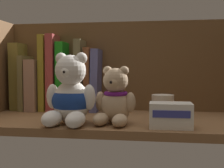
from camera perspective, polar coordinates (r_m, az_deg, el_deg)
name	(u,v)px	position (r cm, az deg, el deg)	size (l,w,h in cm)	color
shelf_board	(119,122)	(77.87, 1.43, -7.57)	(75.62, 31.36, 2.00)	brown
shelf_back_panel	(125,69)	(92.72, 2.67, 2.94)	(78.02, 1.20, 30.37)	brown
book_0	(21,77)	(99.78, -17.72, 1.41)	(3.34, 10.00, 21.51)	olive
book_1	(29,83)	(98.57, -16.14, 0.23)	(1.75, 13.54, 17.42)	brown
book_2	(38,85)	(97.37, -14.48, -0.15)	(3.52, 14.26, 16.18)	#9E7862
book_3	(47,73)	(96.06, -12.78, 2.14)	(1.88, 11.51, 23.91)	olive
book_4	(55,73)	(95.15, -11.33, 2.23)	(2.43, 10.76, 24.17)	#AE3D3D
book_5	(63,76)	(94.23, -9.65, 1.49)	(2.53, 9.54, 21.72)	#1D901B
book_6	(73,86)	(93.43, -7.77, -0.49)	(2.95, 9.29, 15.28)	#65344B
book_7	(82,76)	(92.50, -6.02, 1.68)	(2.11, 12.46, 22.33)	olive
book_8	(89,79)	(91.96, -4.54, 0.91)	(1.88, 9.57, 19.86)	brown
book_9	(97,80)	(91.44, -2.99, 0.75)	(2.30, 11.52, 19.38)	#575991
teddy_bear_larger	(70,96)	(70.09, -8.25, -2.35)	(12.70, 13.35, 17.28)	white
teddy_bear_smaller	(115,99)	(69.36, 0.56, -3.05)	(10.40, 10.83, 14.00)	tan
pillar_candle	(163,107)	(77.48, 10.05, -4.50)	(5.89, 5.89, 6.47)	silver
small_product_box	(171,115)	(66.66, 11.56, -6.09)	(9.48, 6.31, 5.66)	silver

